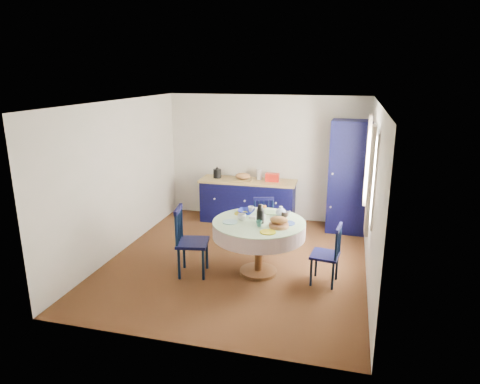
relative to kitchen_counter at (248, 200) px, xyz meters
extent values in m
plane|color=black|center=(0.28, -1.90, -0.44)|extent=(4.50, 4.50, 0.00)
plane|color=white|center=(0.28, -1.90, 2.06)|extent=(4.50, 4.50, 0.00)
cube|color=white|center=(0.28, 0.35, 0.81)|extent=(4.00, 0.02, 2.50)
cube|color=white|center=(-1.72, -1.90, 0.81)|extent=(0.02, 4.50, 2.50)
cube|color=white|center=(2.28, -1.90, 0.81)|extent=(0.02, 4.50, 2.50)
plane|color=white|center=(2.28, -1.60, 1.06)|extent=(0.00, 1.20, 1.20)
cube|color=beige|center=(2.20, -2.30, 1.11)|extent=(0.05, 0.34, 1.45)
cube|color=beige|center=(2.20, -0.90, 1.11)|extent=(0.05, 0.34, 1.45)
cube|color=black|center=(0.00, 0.00, -0.04)|extent=(1.86, 0.59, 0.82)
cube|color=tan|center=(0.00, 0.00, 0.39)|extent=(1.92, 0.63, 0.04)
cube|color=#B51B11|center=(0.49, 0.04, 0.49)|extent=(0.26, 0.14, 0.16)
cube|color=tan|center=(-0.09, -0.04, 0.42)|extent=(0.34, 0.25, 0.02)
ellipsoid|color=#AB7642|center=(-0.09, -0.04, 0.50)|extent=(0.31, 0.20, 0.13)
cylinder|color=silver|center=(0.20, 0.14, 0.52)|extent=(0.12, 0.12, 0.22)
cube|color=black|center=(1.94, -0.05, 0.61)|extent=(0.75, 0.55, 2.10)
cylinder|color=white|center=(1.66, -0.32, 0.71)|extent=(0.04, 0.02, 0.04)
cylinder|color=white|center=(1.66, -0.32, 0.08)|extent=(0.04, 0.02, 0.04)
cylinder|color=#4F2E16|center=(0.71, -2.23, -0.42)|extent=(0.56, 0.56, 0.05)
cylinder|color=#4F2E16|center=(0.71, -2.23, -0.04)|extent=(0.12, 0.12, 0.75)
cylinder|color=#4F2E16|center=(0.71, -2.23, 0.35)|extent=(1.30, 1.30, 0.03)
cylinder|color=silver|center=(0.71, -2.23, 0.26)|extent=(1.36, 1.36, 0.22)
cylinder|color=silver|center=(0.71, -2.23, 0.37)|extent=(1.36, 1.36, 0.01)
cylinder|color=#87BFBF|center=(0.30, -2.37, 0.39)|extent=(0.22, 0.22, 0.01)
cylinder|color=gold|center=(0.91, -2.63, 0.39)|extent=(0.22, 0.22, 0.01)
cylinder|color=navy|center=(1.12, -2.21, 0.39)|extent=(0.22, 0.22, 0.01)
cylinder|color=#86B979|center=(0.80, -1.80, 0.39)|extent=(0.22, 0.22, 0.01)
cylinder|color=gold|center=(0.37, -1.95, 0.39)|extent=(0.22, 0.22, 0.01)
cylinder|color=brown|center=(1.02, -2.39, 0.41)|extent=(0.28, 0.28, 0.05)
ellipsoid|color=#AB7642|center=(1.02, -2.39, 0.49)|extent=(0.26, 0.16, 0.11)
cube|color=silver|center=(0.59, -2.14, 0.40)|extent=(0.10, 0.07, 0.04)
cylinder|color=black|center=(-0.02, -2.64, -0.20)|extent=(0.04, 0.04, 0.48)
cylinder|color=black|center=(-0.09, -2.27, -0.20)|extent=(0.04, 0.04, 0.48)
cylinder|color=black|center=(-0.37, -2.71, -0.20)|extent=(0.04, 0.04, 0.48)
cylinder|color=black|center=(-0.44, -2.34, -0.20)|extent=(0.04, 0.04, 0.48)
cube|color=black|center=(-0.23, -2.49, 0.06)|extent=(0.52, 0.54, 0.04)
cylinder|color=black|center=(-0.40, -2.71, 0.32)|extent=(0.04, 0.04, 0.53)
cylinder|color=black|center=(-0.47, -2.34, 0.32)|extent=(0.04, 0.04, 0.53)
cube|color=black|center=(-0.43, -2.53, 0.57)|extent=(0.12, 0.42, 0.07)
cylinder|color=black|center=(-0.41, -2.63, 0.30)|extent=(0.02, 0.02, 0.44)
cylinder|color=black|center=(-0.43, -2.53, 0.30)|extent=(0.02, 0.02, 0.44)
cylinder|color=black|center=(-0.45, -2.43, 0.30)|extent=(0.02, 0.02, 0.44)
cylinder|color=black|center=(0.49, -1.45, -0.25)|extent=(0.03, 0.03, 0.39)
cylinder|color=black|center=(0.79, -1.35, -0.25)|extent=(0.03, 0.03, 0.39)
cylinder|color=black|center=(0.40, -1.17, -0.25)|extent=(0.03, 0.03, 0.39)
cylinder|color=black|center=(0.70, -1.07, -0.25)|extent=(0.03, 0.03, 0.39)
cube|color=black|center=(0.60, -1.26, -0.03)|extent=(0.48, 0.47, 0.04)
cylinder|color=black|center=(0.40, -1.15, 0.19)|extent=(0.03, 0.03, 0.44)
cylinder|color=black|center=(0.69, -1.05, 0.19)|extent=(0.03, 0.03, 0.44)
cube|color=black|center=(0.55, -1.10, 0.39)|extent=(0.34, 0.14, 0.05)
cylinder|color=black|center=(0.47, -1.13, 0.17)|extent=(0.02, 0.02, 0.37)
cylinder|color=black|center=(0.55, -1.10, 0.17)|extent=(0.02, 0.02, 0.37)
cylinder|color=black|center=(0.62, -1.08, 0.17)|extent=(0.02, 0.02, 0.37)
cylinder|color=black|center=(1.55, -2.11, -0.24)|extent=(0.03, 0.03, 0.41)
cylinder|color=black|center=(1.51, -2.43, -0.24)|extent=(0.03, 0.03, 0.41)
cylinder|color=black|center=(1.85, -2.15, -0.24)|extent=(0.03, 0.03, 0.41)
cylinder|color=black|center=(1.81, -2.47, -0.24)|extent=(0.03, 0.03, 0.41)
cube|color=black|center=(1.68, -2.29, -0.02)|extent=(0.43, 0.44, 0.04)
cylinder|color=black|center=(1.87, -2.15, 0.21)|extent=(0.03, 0.03, 0.46)
cylinder|color=black|center=(1.83, -2.47, 0.21)|extent=(0.03, 0.03, 0.46)
cube|color=black|center=(1.85, -2.31, 0.42)|extent=(0.08, 0.36, 0.06)
cylinder|color=black|center=(1.86, -2.23, 0.19)|extent=(0.02, 0.02, 0.38)
cylinder|color=black|center=(1.85, -2.31, 0.19)|extent=(0.02, 0.02, 0.38)
cylinder|color=black|center=(1.84, -2.40, 0.19)|extent=(0.02, 0.02, 0.38)
imported|color=silver|center=(0.45, -2.25, 0.43)|extent=(0.13, 0.13, 0.10)
imported|color=#357569|center=(0.75, -2.43, 0.42)|extent=(0.09, 0.09, 0.08)
imported|color=black|center=(1.04, -1.95, 0.43)|extent=(0.12, 0.12, 0.09)
imported|color=silver|center=(0.50, -1.84, 0.43)|extent=(0.10, 0.10, 0.09)
imported|color=navy|center=(0.44, -1.93, 0.41)|extent=(0.26, 0.26, 0.06)
camera|label=1|loc=(1.92, -7.99, 2.49)|focal=32.00mm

